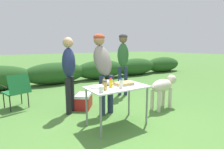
{
  "coord_description": "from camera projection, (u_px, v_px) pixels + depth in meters",
  "views": [
    {
      "loc": [
        -1.73,
        -2.55,
        1.47
      ],
      "look_at": [
        0.14,
        0.39,
        0.89
      ],
      "focal_mm": 28.0,
      "sensor_mm": 36.0,
      "label": 1
    }
  ],
  "objects": [
    {
      "name": "mustard_bottle",
      "position": [
        111.0,
        83.0,
        3.08
      ],
      "size": [
        0.07,
        0.07,
        0.18
      ],
      "color": "yellow",
      "rests_on": "folding_table"
    },
    {
      "name": "dog",
      "position": [
        163.0,
        87.0,
        4.08
      ],
      "size": [
        1.04,
        0.36,
        0.77
      ],
      "rotation": [
        0.0,
        0.0,
        -1.46
      ],
      "color": "beige",
      "rests_on": "ground"
    },
    {
      "name": "ground_plane",
      "position": [
        117.0,
        125.0,
        3.29
      ],
      "size": [
        60.0,
        60.0,
        0.0
      ],
      "primitive_type": "plane",
      "color": "#477533"
    },
    {
      "name": "mixing_bowl",
      "position": [
        108.0,
        82.0,
        3.27
      ],
      "size": [
        0.18,
        0.18,
        0.1
      ],
      "primitive_type": "ellipsoid",
      "color": "#99B2CC",
      "rests_on": "folding_table"
    },
    {
      "name": "paper_cup_stack",
      "position": [
        101.0,
        89.0,
        2.74
      ],
      "size": [
        0.08,
        0.08,
        0.1
      ],
      "primitive_type": "cylinder",
      "color": "white",
      "rests_on": "folding_table"
    },
    {
      "name": "plate_stack",
      "position": [
        97.0,
        87.0,
        3.08
      ],
      "size": [
        0.25,
        0.25,
        0.02
      ],
      "primitive_type": "cylinder",
      "color": "white",
      "rests_on": "folding_table"
    },
    {
      "name": "camp_chair_green_behind_table",
      "position": [
        17.0,
        89.0,
        4.04
      ],
      "size": [
        0.61,
        0.7,
        0.83
      ],
      "rotation": [
        0.0,
        0.0,
        0.29
      ],
      "color": "#19602D",
      "rests_on": "ground"
    },
    {
      "name": "spice_jar",
      "position": [
        105.0,
        85.0,
        2.88
      ],
      "size": [
        0.07,
        0.07,
        0.17
      ],
      "color": "#B2893D",
      "rests_on": "folding_table"
    },
    {
      "name": "beer_bottle",
      "position": [
        104.0,
        84.0,
        2.95
      ],
      "size": [
        0.06,
        0.06,
        0.2
      ],
      "color": "brown",
      "rests_on": "folding_table"
    },
    {
      "name": "standing_person_in_olive_jacket",
      "position": [
        69.0,
        68.0,
        3.74
      ],
      "size": [
        0.44,
        0.45,
        1.64
      ],
      "rotation": [
        0.0,
        0.0,
        0.86
      ],
      "color": "black",
      "rests_on": "ground"
    },
    {
      "name": "cooler_box",
      "position": [
        84.0,
        101.0,
        4.16
      ],
      "size": [
        0.54,
        0.58,
        0.34
      ],
      "rotation": [
        0.0,
        0.0,
        0.92
      ],
      "color": "#B21E1E",
      "rests_on": "ground"
    },
    {
      "name": "folding_table",
      "position": [
        117.0,
        90.0,
        3.18
      ],
      "size": [
        1.1,
        0.64,
        0.74
      ],
      "color": "white",
      "rests_on": "ground"
    },
    {
      "name": "mayo_bottle",
      "position": [
        121.0,
        83.0,
        3.0
      ],
      "size": [
        0.07,
        0.07,
        0.19
      ],
      "color": "silver",
      "rests_on": "folding_table"
    },
    {
      "name": "food_tray",
      "position": [
        124.0,
        84.0,
        3.26
      ],
      "size": [
        0.36,
        0.27,
        0.06
      ],
      "color": "#9E9EA3",
      "rests_on": "folding_table"
    },
    {
      "name": "standing_person_with_beanie",
      "position": [
        103.0,
        64.0,
        3.74
      ],
      "size": [
        0.44,
        0.55,
        1.72
      ],
      "rotation": [
        0.0,
        0.0,
        0.1
      ],
      "color": "#232D4C",
      "rests_on": "ground"
    },
    {
      "name": "shrub_hedge",
      "position": [
        56.0,
        73.0,
        6.73
      ],
      "size": [
        14.4,
        0.9,
        0.83
      ],
      "color": "#234C1E",
      "rests_on": "ground"
    },
    {
      "name": "standing_person_in_gray_fleece",
      "position": [
        123.0,
        56.0,
        5.08
      ],
      "size": [
        0.4,
        0.37,
        1.8
      ],
      "rotation": [
        0.0,
        0.0,
        -0.55
      ],
      "color": "#232D4C",
      "rests_on": "ground"
    }
  ]
}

